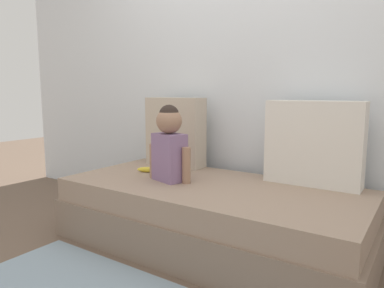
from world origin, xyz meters
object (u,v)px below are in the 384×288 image
throw_pillow_right (314,143)px  banana (148,170)px  toddler (169,143)px  couch (210,216)px  throw_pillow_left (175,132)px

throw_pillow_right → banana: size_ratio=3.48×
toddler → banana: bearing=159.6°
couch → throw_pillow_left: throw_pillow_left is taller
throw_pillow_left → couch: bearing=-33.5°
throw_pillow_left → toddler: (0.26, -0.42, -0.02)m
couch → toddler: size_ratio=3.90×
toddler → banana: 0.38m
couch → throw_pillow_right: throw_pillow_right is taller
couch → toddler: 0.54m
throw_pillow_left → throw_pillow_right: size_ratio=0.92×
banana → throw_pillow_left: bearing=87.4°
throw_pillow_right → toddler: size_ratio=1.17×
couch → throw_pillow_right: 0.80m
couch → banana: size_ratio=11.57×
throw_pillow_left → throw_pillow_right: (1.08, 0.00, -0.00)m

